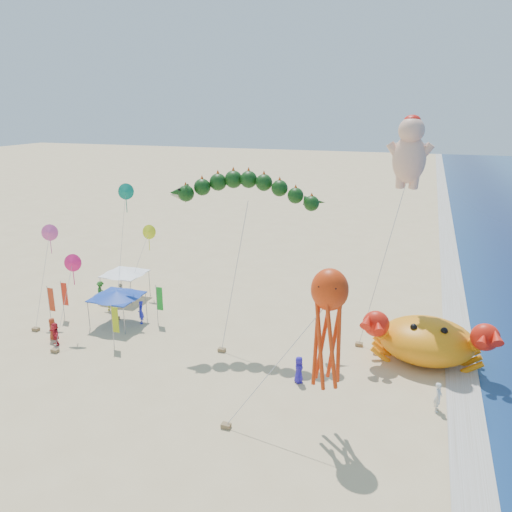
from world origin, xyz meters
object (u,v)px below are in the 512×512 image
at_px(dragon_kite, 246,194).
at_px(octopus_kite, 328,319).
at_px(crab_inflatable, 427,339).
at_px(canopy_white, 125,271).
at_px(cherub_kite, 410,150).
at_px(canopy_blue, 117,294).

relative_size(dragon_kite, octopus_kite, 1.32).
bearing_deg(crab_inflatable, canopy_white, 171.91).
height_order(dragon_kite, cherub_kite, cherub_kite).
xyz_separation_m(cherub_kite, canopy_white, (-23.23, -0.34, -11.12)).
height_order(dragon_kite, octopus_kite, dragon_kite).
xyz_separation_m(dragon_kite, cherub_kite, (10.45, 3.95, 2.93)).
distance_m(dragon_kite, canopy_blue, 13.18).
xyz_separation_m(dragon_kite, canopy_white, (-12.78, 3.61, -8.19)).
relative_size(octopus_kite, canopy_blue, 2.39).
relative_size(dragon_kite, canopy_blue, 3.17).
relative_size(dragon_kite, cherub_kite, 0.74).
distance_m(crab_inflatable, canopy_blue, 23.03).
distance_m(crab_inflatable, dragon_kite, 15.61).
bearing_deg(canopy_white, octopus_kite, -32.11).
distance_m(canopy_blue, canopy_white, 5.59).
bearing_deg(crab_inflatable, canopy_blue, -176.62).
bearing_deg(canopy_white, cherub_kite, 0.83).
distance_m(dragon_kite, canopy_white, 15.60).
height_order(crab_inflatable, octopus_kite, octopus_kite).
distance_m(cherub_kite, canopy_blue, 24.08).
height_order(crab_inflatable, cherub_kite, cherub_kite).
relative_size(cherub_kite, canopy_blue, 4.27).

